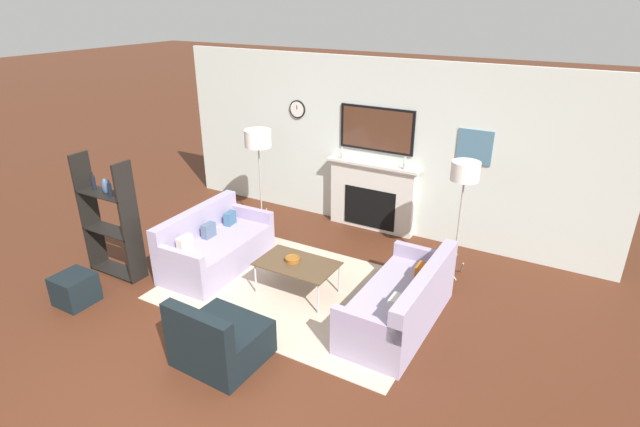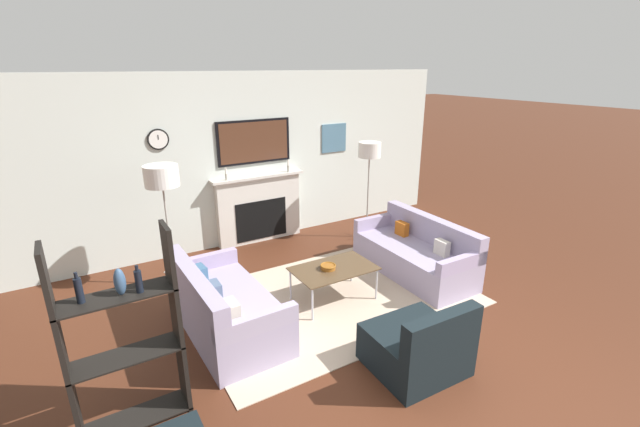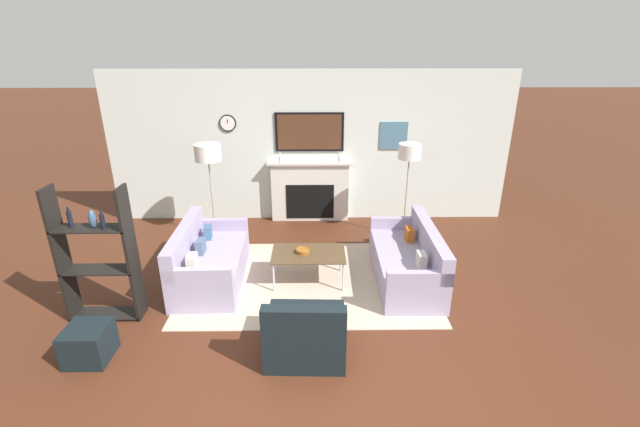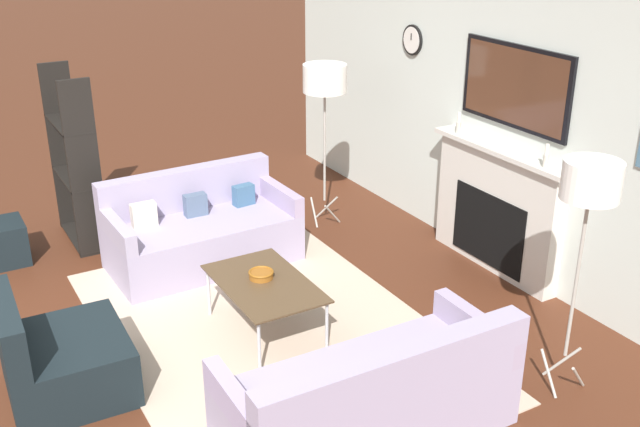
% 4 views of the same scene
% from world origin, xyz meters
% --- Properties ---
extents(ground_plane, '(60.00, 60.00, 0.00)m').
position_xyz_m(ground_plane, '(0.00, 0.00, 0.00)').
color(ground_plane, '#492415').
extents(fireplace_wall, '(7.22, 0.28, 2.70)m').
position_xyz_m(fireplace_wall, '(0.00, 4.37, 1.23)').
color(fireplace_wall, silver).
rests_on(fireplace_wall, ground_plane).
extents(area_rug, '(3.38, 2.30, 0.01)m').
position_xyz_m(area_rug, '(0.00, 2.04, 0.01)').
color(area_rug, '#B9A38D').
rests_on(area_rug, ground_plane).
extents(couch_left, '(0.88, 1.66, 0.81)m').
position_xyz_m(couch_left, '(-1.39, 2.04, 0.29)').
color(couch_left, '#9A8FAD').
rests_on(couch_left, ground_plane).
extents(couch_right, '(0.81, 1.79, 0.78)m').
position_xyz_m(couch_right, '(1.39, 2.04, 0.28)').
color(couch_right, '#9A8FAD').
rests_on(couch_right, ground_plane).
extents(armchair, '(0.85, 0.80, 0.76)m').
position_xyz_m(armchair, '(-0.01, 0.51, 0.25)').
color(armchair, black).
rests_on(armchair, ground_plane).
extents(coffee_table, '(1.00, 0.62, 0.44)m').
position_xyz_m(coffee_table, '(0.00, 2.01, 0.41)').
color(coffee_table, '#4C3823').
rests_on(coffee_table, ground_plane).
extents(decorative_bowl, '(0.19, 0.19, 0.06)m').
position_xyz_m(decorative_bowl, '(-0.08, 2.02, 0.47)').
color(decorative_bowl, brown).
rests_on(decorative_bowl, coffee_table).
extents(floor_lamp_left, '(0.42, 0.42, 1.63)m').
position_xyz_m(floor_lamp_left, '(-1.61, 3.46, 1.47)').
color(floor_lamp_left, '#9E998E').
rests_on(floor_lamp_left, ground_plane).
extents(floor_lamp_right, '(0.36, 0.36, 1.63)m').
position_xyz_m(floor_lamp_right, '(1.61, 3.46, 1.47)').
color(floor_lamp_right, '#9E998E').
rests_on(floor_lamp_right, ground_plane).
extents(shelf_unit, '(0.85, 0.28, 1.65)m').
position_xyz_m(shelf_unit, '(-2.43, 1.23, 0.80)').
color(shelf_unit, black).
rests_on(shelf_unit, ground_plane).
extents(ottoman, '(0.43, 0.43, 0.38)m').
position_xyz_m(ottoman, '(-2.28, 0.46, 0.19)').
color(ottoman, black).
rests_on(ottoman, ground_plane).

